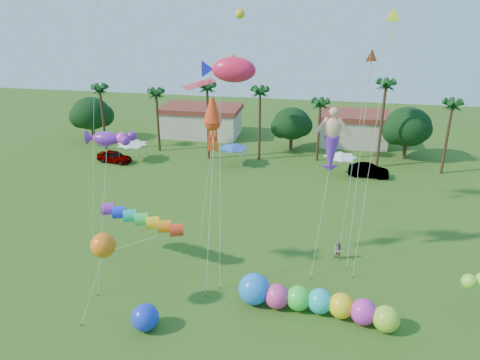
% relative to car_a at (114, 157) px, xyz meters
% --- Properties ---
extents(tree_line, '(69.46, 8.91, 11.00)m').
position_rel_car_a_xyz_m(tree_line, '(25.96, 8.97, 3.46)').
color(tree_line, '#3A2819').
rests_on(tree_line, ground).
extents(buildings_row, '(35.00, 7.00, 4.00)m').
position_rel_car_a_xyz_m(buildings_row, '(19.30, 14.97, 1.18)').
color(buildings_row, beige).
rests_on(buildings_row, ground).
extents(tent_row, '(31.00, 4.00, 0.60)m').
position_rel_car_a_xyz_m(tent_row, '(16.39, 1.31, 1.93)').
color(tent_row, white).
rests_on(tent_row, ground).
extents(car_a, '(5.07, 2.71, 1.64)m').
position_rel_car_a_xyz_m(car_a, '(0.00, 0.00, 0.00)').
color(car_a, '#4C4C54').
rests_on(car_a, ground).
extents(car_b, '(5.12, 2.19, 1.64)m').
position_rel_car_a_xyz_m(car_b, '(34.03, 0.99, 0.00)').
color(car_b, '#4C4C54').
rests_on(car_b, ground).
extents(spectator_b, '(1.09, 1.03, 1.77)m').
position_rel_car_a_xyz_m(spectator_b, '(30.14, -19.95, 0.06)').
color(spectator_b, gray).
rests_on(spectator_b, ground).
extents(caterpillar_inflatable, '(11.74, 3.66, 2.39)m').
position_rel_car_a_xyz_m(caterpillar_inflatable, '(28.09, -27.72, 0.18)').
color(caterpillar_inflatable, '#E23B8D').
rests_on(caterpillar_inflatable, ground).
extents(blue_ball, '(1.93, 1.93, 1.93)m').
position_rel_car_a_xyz_m(blue_ball, '(16.96, -31.69, 0.15)').
color(blue_ball, blue).
rests_on(blue_ball, ground).
extents(rainbow_tube, '(8.82, 3.02, 4.18)m').
position_rel_car_a_xyz_m(rainbow_tube, '(14.89, -23.83, 2.82)').
color(rainbow_tube, red).
rests_on(rainbow_tube, ground).
extents(green_worm, '(9.06, 1.33, 3.47)m').
position_rel_car_a_xyz_m(green_worm, '(39.09, -25.85, 2.01)').
color(green_worm, '#88EA34').
rests_on(green_worm, ground).
extents(orange_ball_kite, '(2.37, 3.00, 6.41)m').
position_rel_car_a_xyz_m(orange_ball_kite, '(13.71, -30.27, 4.70)').
color(orange_ball_kite, orange).
rests_on(orange_ball_kite, ground).
extents(merman_kite, '(2.36, 4.91, 12.96)m').
position_rel_car_a_xyz_m(merman_kite, '(28.88, -19.38, 9.56)').
color(merman_kite, tan).
rests_on(merman_kite, ground).
extents(fish_kite, '(5.06, 5.20, 17.55)m').
position_rel_car_a_xyz_m(fish_kite, '(21.31, -21.88, 15.68)').
color(fish_kite, '#F61B43').
rests_on(fish_kite, ground).
extents(squid_kite, '(1.83, 5.88, 14.58)m').
position_rel_car_a_xyz_m(squid_kite, '(19.74, -22.39, 11.69)').
color(squid_kite, red).
rests_on(squid_kite, ground).
extents(lobster_kite, '(3.94, 4.36, 12.56)m').
position_rel_car_a_xyz_m(lobster_kite, '(12.45, -25.69, 11.01)').
color(lobster_kite, purple).
rests_on(lobster_kite, ground).
extents(delta_kite_red, '(1.28, 4.76, 17.71)m').
position_rel_car_a_xyz_m(delta_kite_red, '(31.52, -17.18, 16.02)').
color(delta_kite_red, '#DD4518').
rests_on(delta_kite_red, ground).
extents(delta_kite_yellow, '(1.85, 3.92, 20.82)m').
position_rel_car_a_xyz_m(delta_kite_yellow, '(32.53, -19.13, 19.03)').
color(delta_kite_yellow, '#CCE417').
rests_on(delta_kite_yellow, ground).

